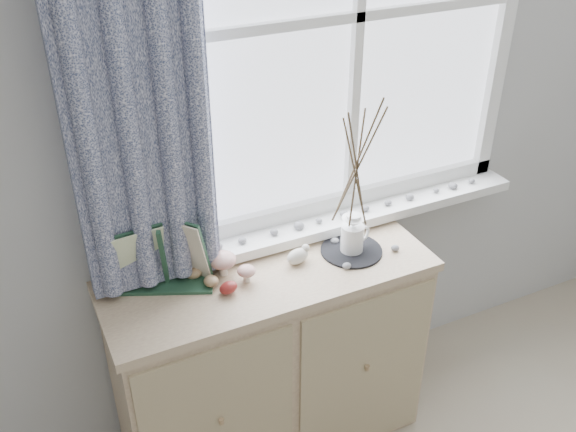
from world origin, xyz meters
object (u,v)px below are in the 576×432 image
object	(u,v)px
botanical_book	(165,260)
twig_pitcher	(357,163)
toadstool_cluster	(229,263)
sideboard	(271,360)

from	to	relation	value
botanical_book	twig_pitcher	world-z (taller)	twig_pitcher
botanical_book	toadstool_cluster	size ratio (longest dim) A/B	2.52
sideboard	twig_pitcher	size ratio (longest dim) A/B	1.86
sideboard	botanical_book	bearing A→B (deg)	171.24
toadstool_cluster	twig_pitcher	world-z (taller)	twig_pitcher
sideboard	toadstool_cluster	size ratio (longest dim) A/B	7.94
toadstool_cluster	twig_pitcher	bearing A→B (deg)	-6.62
botanical_book	twig_pitcher	distance (m)	0.73
botanical_book	sideboard	bearing A→B (deg)	14.83
botanical_book	twig_pitcher	xyz separation A→B (m)	(0.69, -0.06, 0.24)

